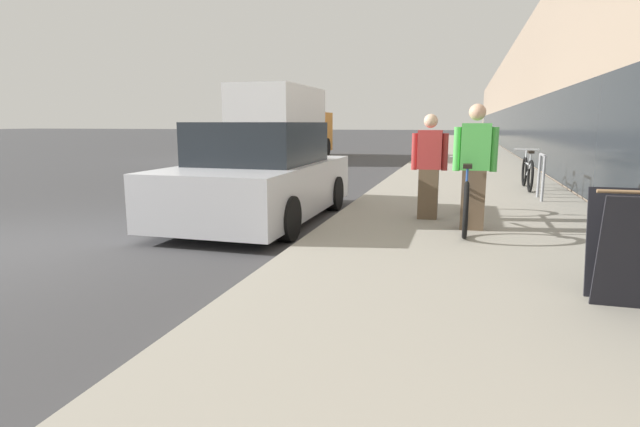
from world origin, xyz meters
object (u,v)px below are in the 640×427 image
Objects in this scene: person_bystander at (429,167)px; sandwich_board_sign at (632,248)px; parked_sedan_curbside at (260,177)px; tandem_bicycle at (466,197)px; bike_rack_hoop at (541,172)px; moving_truck at (284,124)px; cruiser_bike_nearest at (527,172)px; person_rider at (474,167)px.

sandwich_board_sign is (1.75, -3.18, -0.32)m from person_bystander.
tandem_bicycle is at bearing -1.83° from parked_sedan_curbside.
bike_rack_hoop is 13.41m from moving_truck.
person_bystander is 3.65m from sandwich_board_sign.
cruiser_bike_nearest is at bearing 65.71° from person_bystander.
sandwich_board_sign is at bearing -90.47° from cruiser_bike_nearest.
cruiser_bike_nearest is (1.28, 4.28, -0.02)m from tandem_bicycle.
parked_sedan_curbside reaches higher than cruiser_bike_nearest.
person_bystander is 4.43m from cruiser_bike_nearest.
bike_rack_hoop is at bearing 64.05° from tandem_bicycle.
person_rider is at bearing -112.04° from bike_rack_hoop.
person_bystander is at bearing -114.29° from cruiser_bike_nearest.
tandem_bicycle is 1.53× the size of cruiser_bike_nearest.
bike_rack_hoop is 5.70m from sandwich_board_sign.
sandwich_board_sign is (1.22, -2.93, 0.07)m from tandem_bicycle.
person_rider reaches higher than person_bystander.
bike_rack_hoop is (1.35, 2.77, 0.13)m from tandem_bicycle.
sandwich_board_sign is (1.13, -2.59, -0.38)m from person_rider.
person_bystander reaches higher than tandem_bicycle.
person_rider is 0.86m from person_bystander.
person_rider is at bearing -104.51° from cruiser_bike_nearest.
cruiser_bike_nearest is at bearing 75.49° from person_rider.
person_rider is 0.40× the size of parked_sedan_curbside.
tandem_bicycle reaches higher than bike_rack_hoop.
person_rider reaches higher than bike_rack_hoop.
bike_rack_hoop reaches higher than cruiser_bike_nearest.
cruiser_bike_nearest is 0.25× the size of moving_truck.
moving_truck reaches higher than tandem_bicycle.
parked_sedan_curbside is (-3.21, 0.44, -0.26)m from person_rider.
bike_rack_hoop is at bearing 30.83° from parked_sedan_curbside.
person_bystander is at bearing 136.27° from person_rider.
person_rider is (0.09, -0.34, 0.44)m from tandem_bicycle.
moving_truck is at bearing 135.10° from cruiser_bike_nearest.
tandem_bicycle is 0.64× the size of parked_sedan_curbside.
parked_sedan_curbside is (-4.41, -4.18, 0.21)m from cruiser_bike_nearest.
cruiser_bike_nearest is at bearing 89.53° from sandwich_board_sign.
parked_sedan_curbside is 13.52m from moving_truck.
tandem_bicycle is 3.13m from parked_sedan_curbside.
sandwich_board_sign is at bearing -61.49° from moving_truck.
sandwich_board_sign is at bearing -61.14° from person_bystander.
person_bystander reaches higher than bike_rack_hoop.
person_rider is at bearing 113.64° from sandwich_board_sign.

